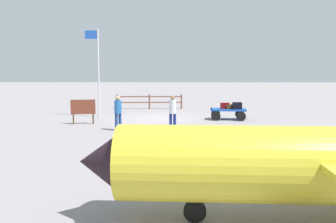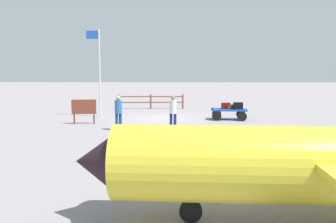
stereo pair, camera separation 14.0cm
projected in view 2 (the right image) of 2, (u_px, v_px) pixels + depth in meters
ground_plane at (161, 119)px, 21.73m from camera, size 120.00×120.00×0.00m
luggage_cart at (229, 112)px, 21.21m from camera, size 2.12×1.37×0.64m
suitcase_maroon at (238, 106)px, 20.95m from camera, size 0.52×0.35×0.39m
suitcase_dark at (226, 106)px, 21.16m from camera, size 0.50×0.31×0.35m
suitcase_olive at (230, 107)px, 21.18m from camera, size 0.49×0.43×0.24m
worker_lead at (173, 110)px, 17.80m from camera, size 0.41×0.41×1.64m
worker_trailing at (118, 110)px, 17.43m from camera, size 0.48×0.48×1.68m
airplane_near at (317, 165)px, 6.73m from camera, size 8.98×4.82×3.09m
flagpole at (98, 67)px, 22.10m from camera, size 0.82×0.10×5.32m
signboard at (84, 108)px, 19.50m from camera, size 1.29×0.23×1.31m
wooden_fence at (151, 100)px, 26.93m from camera, size 4.85×0.33×1.07m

